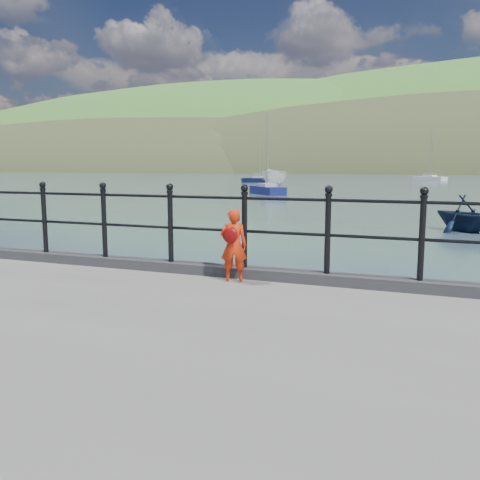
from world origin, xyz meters
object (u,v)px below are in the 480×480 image
at_px(launch_white, 275,179).
at_px(sailboat_left, 260,180).
at_px(child, 233,245).
at_px(sailboat_port, 267,190).
at_px(sailboat_deep, 430,179).
at_px(railing, 206,219).
at_px(launch_navy, 465,213).

xyz_separation_m(launch_white, sailboat_left, (-8.11, 18.41, -0.78)).
bearing_deg(child, launch_white, -91.46).
distance_m(launch_white, sailboat_left, 20.13).
height_order(sailboat_port, sailboat_left, sailboat_left).
height_order(child, sailboat_left, sailboat_left).
relative_size(sailboat_deep, sailboat_port, 1.19).
bearing_deg(launch_white, sailboat_deep, 67.41).
bearing_deg(sailboat_left, railing, -71.83).
bearing_deg(child, launch_navy, -121.54).
bearing_deg(launch_navy, launch_white, 70.26).
relative_size(child, sailboat_port, 0.13).
relative_size(launch_white, sailboat_port, 0.77).
xyz_separation_m(child, sailboat_left, (-23.04, 68.97, -1.18)).
bearing_deg(sailboat_port, railing, -23.77).
xyz_separation_m(launch_navy, sailboat_left, (-26.78, 53.51, -0.39)).
height_order(railing, child, railing).
bearing_deg(sailboat_left, launch_navy, -63.38).
bearing_deg(launch_white, child, -73.57).
bearing_deg(sailboat_left, child, -71.49).
bearing_deg(railing, sailboat_deep, 88.61).
xyz_separation_m(sailboat_deep, sailboat_left, (-24.67, -21.43, -0.00)).
height_order(launch_white, sailboat_deep, sailboat_deep).
bearing_deg(launch_white, sailboat_port, -76.00).
bearing_deg(child, sailboat_deep, -108.95).
bearing_deg(child, sailboat_port, -90.70).
relative_size(child, sailboat_left, 0.13).
distance_m(child, sailboat_left, 72.72).
bearing_deg(sailboat_port, launch_white, 153.66).
bearing_deg(child, sailboat_left, -89.44).
distance_m(railing, launch_navy, 15.78).
relative_size(railing, launch_white, 3.13).
height_order(railing, launch_white, railing).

